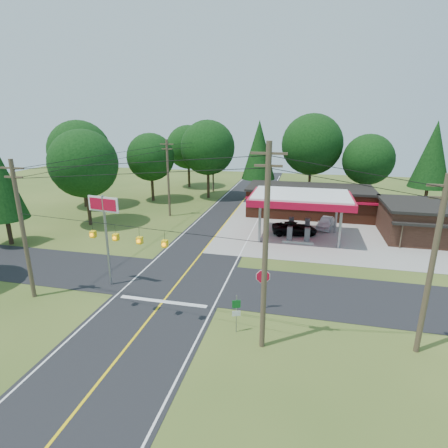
% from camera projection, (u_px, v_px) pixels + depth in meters
% --- Properties ---
extents(ground, '(120.00, 120.00, 0.00)m').
position_uv_depth(ground, '(180.00, 280.00, 28.21)').
color(ground, '#3A531D').
rests_on(ground, ground).
extents(main_highway, '(8.00, 120.00, 0.02)m').
position_uv_depth(main_highway, '(180.00, 280.00, 28.21)').
color(main_highway, black).
rests_on(main_highway, ground).
extents(cross_road, '(70.00, 7.00, 0.02)m').
position_uv_depth(cross_road, '(180.00, 280.00, 28.21)').
color(cross_road, black).
rests_on(cross_road, ground).
extents(lane_center_yellow, '(0.15, 110.00, 0.00)m').
position_uv_depth(lane_center_yellow, '(180.00, 280.00, 28.20)').
color(lane_center_yellow, yellow).
rests_on(lane_center_yellow, main_highway).
extents(gas_canopy, '(10.60, 7.40, 4.88)m').
position_uv_depth(gas_canopy, '(301.00, 199.00, 37.13)').
color(gas_canopy, gray).
rests_on(gas_canopy, ground).
extents(convenience_store, '(16.40, 7.55, 3.80)m').
position_uv_depth(convenience_store, '(309.00, 201.00, 46.90)').
color(convenience_store, '#5A2A19').
rests_on(convenience_store, ground).
extents(utility_pole_near_right, '(1.80, 0.30, 11.50)m').
position_uv_depth(utility_pole_near_right, '(265.00, 249.00, 18.33)').
color(utility_pole_near_right, '#473828').
rests_on(utility_pole_near_right, ground).
extents(utility_pole_near_left, '(1.80, 0.30, 10.00)m').
position_uv_depth(utility_pole_near_left, '(23.00, 229.00, 24.11)').
color(utility_pole_near_left, '#473828').
rests_on(utility_pole_near_left, ground).
extents(utility_pole_far_left, '(1.80, 0.30, 10.00)m').
position_uv_depth(utility_pole_far_left, '(168.00, 177.00, 45.21)').
color(utility_pole_far_left, '#473828').
rests_on(utility_pole_far_left, ground).
extents(utility_pole_right_b, '(1.80, 0.30, 10.00)m').
position_uv_depth(utility_pole_right_b, '(432.00, 266.00, 18.10)').
color(utility_pole_right_b, '#473828').
rests_on(utility_pole_right_b, ground).
extents(utility_pole_north, '(0.30, 0.30, 9.50)m').
position_uv_depth(utility_pole_north, '(213.00, 165.00, 60.86)').
color(utility_pole_north, '#473828').
rests_on(utility_pole_north, ground).
extents(overhead_beacons, '(17.04, 2.04, 1.03)m').
position_uv_depth(overhead_beacons, '(127.00, 228.00, 21.03)').
color(overhead_beacons, black).
rests_on(overhead_beacons, ground).
extents(treeline_backdrop, '(70.27, 51.59, 13.30)m').
position_uv_depth(treeline_backdrop, '(244.00, 156.00, 48.23)').
color(treeline_backdrop, '#332316').
rests_on(treeline_backdrop, ground).
extents(suv_car, '(5.70, 5.70, 1.38)m').
position_uv_depth(suv_car, '(294.00, 228.00, 39.09)').
color(suv_car, black).
rests_on(suv_car, ground).
extents(sedan_car, '(4.93, 4.93, 1.40)m').
position_uv_depth(sedan_car, '(325.00, 223.00, 41.24)').
color(sedan_car, white).
rests_on(sedan_car, ground).
extents(big_stop_sign, '(2.64, 0.52, 7.16)m').
position_uv_depth(big_stop_sign, '(105.00, 219.00, 25.87)').
color(big_stop_sign, gray).
rests_on(big_stop_sign, ground).
extents(octagonal_stop_sign, '(0.99, 0.26, 2.96)m').
position_uv_depth(octagonal_stop_sign, '(263.00, 280.00, 23.23)').
color(octagonal_stop_sign, gray).
rests_on(octagonal_stop_sign, ground).
extents(route_sign_post, '(0.49, 0.22, 2.50)m').
position_uv_depth(route_sign_post, '(236.00, 310.00, 20.90)').
color(route_sign_post, gray).
rests_on(route_sign_post, ground).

